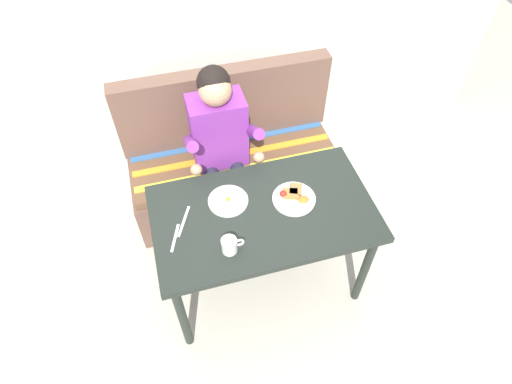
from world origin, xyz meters
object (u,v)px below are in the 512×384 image
at_px(plate_eggs, 228,201).
at_px(fork, 175,238).
at_px(table, 263,220).
at_px(couch, 233,164).
at_px(coffee_mug, 230,245).
at_px(knife, 184,221).
at_px(plate_breakfast, 294,197).
at_px(person, 221,141).

distance_m(plate_eggs, fork, 0.36).
distance_m(table, couch, 0.83).
xyz_separation_m(coffee_mug, fork, (-0.26, 0.14, -0.04)).
relative_size(coffee_mug, fork, 0.69).
bearing_deg(table, knife, 173.39).
xyz_separation_m(plate_breakfast, knife, (-0.61, 0.01, -0.01)).
distance_m(person, plate_eggs, 0.48).
distance_m(person, coffee_mug, 0.79).
height_order(plate_breakfast, fork, plate_breakfast).
bearing_deg(plate_eggs, person, 82.09).
height_order(table, fork, fork).
xyz_separation_m(plate_breakfast, coffee_mug, (-0.41, -0.23, 0.03)).
distance_m(table, person, 0.61).
xyz_separation_m(person, fork, (-0.38, -0.63, -0.01)).
height_order(plate_breakfast, knife, plate_breakfast).
relative_size(plate_eggs, coffee_mug, 1.87).
bearing_deg(plate_breakfast, coffee_mug, -151.31).
distance_m(coffee_mug, fork, 0.30).
relative_size(person, knife, 6.06).
distance_m(person, knife, 0.63).
height_order(fork, knife, same).
relative_size(plate_breakfast, fork, 1.40).
relative_size(plate_breakfast, plate_eggs, 1.08).
distance_m(couch, person, 0.46).
xyz_separation_m(table, coffee_mug, (-0.23, -0.19, 0.13)).
bearing_deg(plate_breakfast, table, -168.30).
bearing_deg(plate_eggs, couch, 75.49).
distance_m(table, plate_eggs, 0.22).
distance_m(couch, coffee_mug, 1.08).
distance_m(couch, fork, 1.02).
bearing_deg(person, coffee_mug, -99.32).
xyz_separation_m(couch, plate_breakfast, (0.18, -0.73, 0.41)).
relative_size(table, plate_eggs, 5.45).
height_order(plate_breakfast, plate_eggs, plate_breakfast).
distance_m(plate_breakfast, coffee_mug, 0.47).
height_order(coffee_mug, fork, coffee_mug).
xyz_separation_m(plate_breakfast, plate_eggs, (-0.35, 0.08, -0.00)).
distance_m(person, fork, 0.74).
bearing_deg(table, couch, 90.00).
bearing_deg(table, plate_eggs, 145.27).
distance_m(coffee_mug, knife, 0.31).
xyz_separation_m(fork, knife, (0.06, 0.09, 0.00)).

